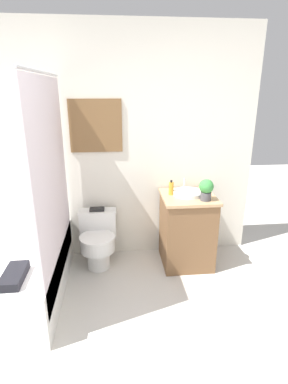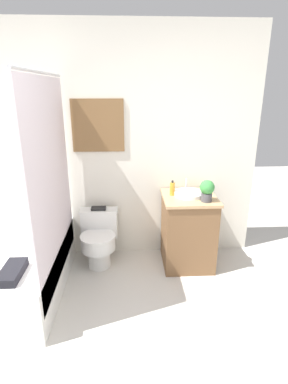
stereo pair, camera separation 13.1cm
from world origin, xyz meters
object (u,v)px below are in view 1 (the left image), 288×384
object	(u,v)px
toilet	(98,239)
potted_plant	(206,189)
sink	(188,193)
soap_bottle	(171,188)
book_on_tank	(97,209)

from	to	relation	value
toilet	potted_plant	distance (m)	1.27
sink	soap_bottle	world-z (taller)	soap_bottle
potted_plant	book_on_tank	size ratio (longest dim) A/B	1.37
sink	soap_bottle	size ratio (longest dim) A/B	2.21
sink	potted_plant	size ratio (longest dim) A/B	1.61
sink	book_on_tank	distance (m)	1.00
soap_bottle	book_on_tank	bearing A→B (deg)	171.23
potted_plant	book_on_tank	xyz separation A→B (m)	(-1.10, 0.32, -0.30)
soap_bottle	potted_plant	distance (m)	0.37
soap_bottle	potted_plant	size ratio (longest dim) A/B	0.73
toilet	book_on_tank	world-z (taller)	book_on_tank
book_on_tank	potted_plant	bearing A→B (deg)	-16.29
sink	soap_bottle	bearing A→B (deg)	172.84
sink	book_on_tank	size ratio (longest dim) A/B	2.20
toilet	sink	bearing A→B (deg)	-0.84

